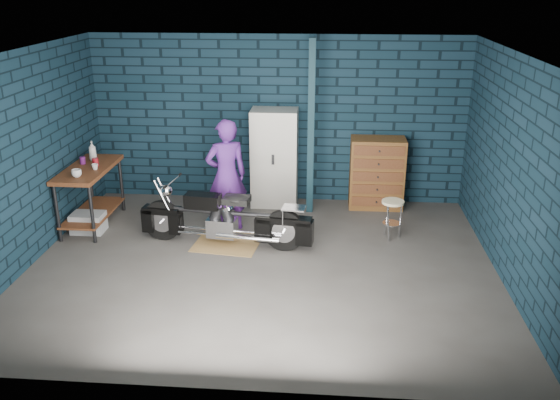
# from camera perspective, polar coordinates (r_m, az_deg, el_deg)

# --- Properties ---
(ground) EXTENTS (6.00, 6.00, 0.00)m
(ground) POSITION_cam_1_polar(r_m,az_deg,el_deg) (7.77, -1.73, -6.27)
(ground) COLOR #484643
(ground) RESTS_ON ground
(room_walls) EXTENTS (6.02, 5.01, 2.71)m
(room_walls) POSITION_cam_1_polar(r_m,az_deg,el_deg) (7.64, -1.43, 8.48)
(room_walls) COLOR #0E2330
(room_walls) RESTS_ON ground
(support_post) EXTENTS (0.10, 0.10, 2.70)m
(support_post) POSITION_cam_1_polar(r_m,az_deg,el_deg) (9.09, 3.00, 6.86)
(support_post) COLOR #112B37
(support_post) RESTS_ON ground
(workbench) EXTENTS (0.60, 1.40, 0.91)m
(workbench) POSITION_cam_1_polar(r_m,az_deg,el_deg) (9.25, -17.71, 0.32)
(workbench) COLOR brown
(workbench) RESTS_ON ground
(drip_mat) EXTENTS (0.97, 0.77, 0.01)m
(drip_mat) POSITION_cam_1_polar(r_m,az_deg,el_deg) (8.36, -5.18, -4.27)
(drip_mat) COLOR olive
(drip_mat) RESTS_ON ground
(motorcycle) EXTENTS (2.13, 0.82, 0.91)m
(motorcycle) POSITION_cam_1_polar(r_m,az_deg,el_deg) (8.18, -5.28, -1.39)
(motorcycle) COLOR black
(motorcycle) RESTS_ON ground
(person) EXTENTS (0.71, 0.61, 1.66)m
(person) POSITION_cam_1_polar(r_m,az_deg,el_deg) (8.60, -5.18, 2.37)
(person) COLOR #4F207B
(person) RESTS_ON ground
(storage_bin) EXTENTS (0.46, 0.33, 0.29)m
(storage_bin) POSITION_cam_1_polar(r_m,az_deg,el_deg) (9.13, -17.97, -2.08)
(storage_bin) COLOR #979A9F
(storage_bin) RESTS_ON ground
(locker) EXTENTS (0.73, 0.52, 1.57)m
(locker) POSITION_cam_1_polar(r_m,az_deg,el_deg) (9.54, -0.54, 4.06)
(locker) COLOR beige
(locker) RESTS_ON ground
(tool_chest) EXTENTS (0.86, 0.48, 1.14)m
(tool_chest) POSITION_cam_1_polar(r_m,az_deg,el_deg) (9.61, 9.29, 2.54)
(tool_chest) COLOR brown
(tool_chest) RESTS_ON ground
(shop_stool) EXTENTS (0.32, 0.32, 0.57)m
(shop_stool) POSITION_cam_1_polar(r_m,az_deg,el_deg) (8.57, 10.71, -1.86)
(shop_stool) COLOR beige
(shop_stool) RESTS_ON ground
(cup_a) EXTENTS (0.17, 0.17, 0.11)m
(cup_a) POSITION_cam_1_polar(r_m,az_deg,el_deg) (8.70, -18.99, 2.45)
(cup_a) COLOR beige
(cup_a) RESTS_ON workbench
(cup_b) EXTENTS (0.09, 0.09, 0.08)m
(cup_b) POSITION_cam_1_polar(r_m,az_deg,el_deg) (8.96, -17.38, 3.07)
(cup_b) COLOR beige
(cup_b) RESTS_ON workbench
(mug_purple) EXTENTS (0.10, 0.10, 0.11)m
(mug_purple) POSITION_cam_1_polar(r_m,az_deg,el_deg) (9.29, -18.46, 3.64)
(mug_purple) COLOR #5F1A69
(mug_purple) RESTS_ON workbench
(mug_red) EXTENTS (0.10, 0.10, 0.12)m
(mug_red) POSITION_cam_1_polar(r_m,az_deg,el_deg) (9.13, -17.34, 3.51)
(mug_red) COLOR maroon
(mug_red) RESTS_ON workbench
(bottle) EXTENTS (0.13, 0.13, 0.30)m
(bottle) POSITION_cam_1_polar(r_m,az_deg,el_deg) (9.41, -17.61, 4.54)
(bottle) COLOR #979A9F
(bottle) RESTS_ON workbench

